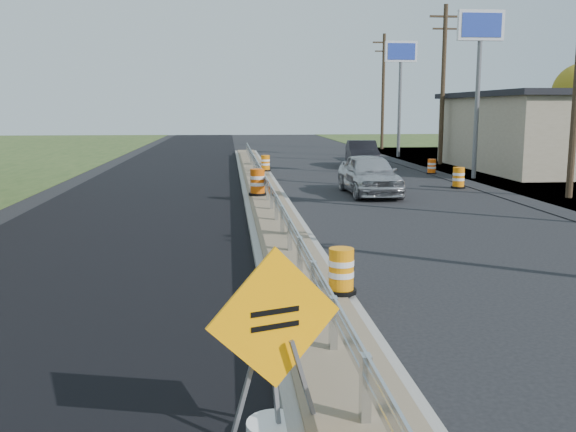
{
  "coord_description": "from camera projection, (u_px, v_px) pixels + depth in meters",
  "views": [
    {
      "loc": [
        -1.34,
        -13.99,
        3.36
      ],
      "look_at": [
        -0.09,
        -0.58,
        1.1
      ],
      "focal_mm": 40.0,
      "sensor_mm": 36.0,
      "label": 1
    }
  ],
  "objects": [
    {
      "name": "ground",
      "position": [
        290.0,
        260.0,
        14.42
      ],
      "size": [
        140.0,
        140.0,
        0.0
      ],
      "primitive_type": "plane",
      "color": "black",
      "rests_on": "ground"
    },
    {
      "name": "milled_overlay",
      "position": [
        146.0,
        200.0,
        23.83
      ],
      "size": [
        7.2,
        120.0,
        0.01
      ],
      "primitive_type": "cube",
      "color": "black",
      "rests_on": "ground"
    },
    {
      "name": "median",
      "position": [
        268.0,
        203.0,
        22.25
      ],
      "size": [
        1.6,
        55.0,
        0.23
      ],
      "color": "gray",
      "rests_on": "ground"
    },
    {
      "name": "guardrail",
      "position": [
        266.0,
        182.0,
        23.13
      ],
      "size": [
        0.1,
        46.15,
        0.72
      ],
      "color": "silver",
      "rests_on": "median"
    },
    {
      "name": "pylon_sign_mid",
      "position": [
        480.0,
        41.0,
        30.02
      ],
      "size": [
        2.2,
        0.3,
        7.9
      ],
      "color": "slate",
      "rests_on": "ground"
    },
    {
      "name": "pylon_sign_north",
      "position": [
        401.0,
        62.0,
        43.77
      ],
      "size": [
        2.2,
        0.3,
        7.9
      ],
      "color": "slate",
      "rests_on": "ground"
    },
    {
      "name": "utility_pole_nmid",
      "position": [
        443.0,
        82.0,
        38.22
      ],
      "size": [
        1.9,
        0.26,
        9.4
      ],
      "color": "#473523",
      "rests_on": "ground"
    },
    {
      "name": "utility_pole_north",
      "position": [
        383.0,
        89.0,
        52.95
      ],
      "size": [
        1.9,
        0.26,
        9.4
      ],
      "color": "#473523",
      "rests_on": "ground"
    },
    {
      "name": "caution_sign",
      "position": [
        276.0,
        391.0,
        6.54
      ],
      "size": [
        1.39,
        0.61,
        2.02
      ],
      "rotation": [
        0.0,
        0.0,
        0.36
      ],
      "color": "white",
      "rests_on": "ground"
    },
    {
      "name": "barrel_median_near",
      "position": [
        341.0,
        272.0,
        10.95
      ],
      "size": [
        0.54,
        0.54,
        0.79
      ],
      "color": "black",
      "rests_on": "median"
    },
    {
      "name": "barrel_median_mid",
      "position": [
        258.0,
        183.0,
        23.37
      ],
      "size": [
        0.66,
        0.66,
        0.96
      ],
      "color": "black",
      "rests_on": "median"
    },
    {
      "name": "barrel_median_far",
      "position": [
        265.0,
        163.0,
        32.49
      ],
      "size": [
        0.55,
        0.55,
        0.8
      ],
      "color": "black",
      "rests_on": "median"
    },
    {
      "name": "barrel_shoulder_near",
      "position": [
        458.0,
        178.0,
        27.33
      ],
      "size": [
        0.61,
        0.61,
        0.89
      ],
      "color": "black",
      "rests_on": "ground"
    },
    {
      "name": "barrel_shoulder_mid",
      "position": [
        432.0,
        167.0,
        33.33
      ],
      "size": [
        0.53,
        0.53,
        0.78
      ],
      "color": "black",
      "rests_on": "ground"
    },
    {
      "name": "barrel_shoulder_far",
      "position": [
        360.0,
        150.0,
        46.05
      ],
      "size": [
        0.59,
        0.59,
        0.87
      ],
      "color": "black",
      "rests_on": "ground"
    },
    {
      "name": "car_silver",
      "position": [
        369.0,
        174.0,
        25.24
      ],
      "size": [
        2.0,
        4.77,
        1.61
      ],
      "primitive_type": "imported",
      "rotation": [
        0.0,
        0.0,
        0.02
      ],
      "color": "#B0B0B5",
      "rests_on": "ground"
    },
    {
      "name": "car_dark_mid",
      "position": [
        362.0,
        154.0,
        37.32
      ],
      "size": [
        2.08,
        4.76,
        1.52
      ],
      "primitive_type": "imported",
      "rotation": [
        0.0,
        0.0,
        -0.1
      ],
      "color": "black",
      "rests_on": "ground"
    }
  ]
}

